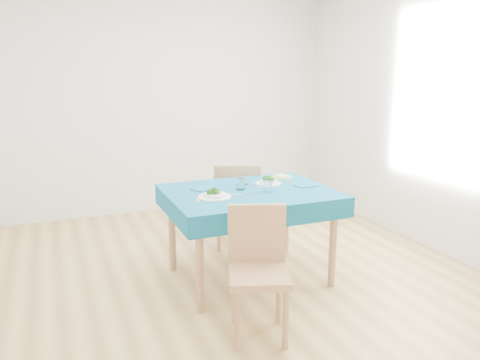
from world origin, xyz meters
name	(u,v)px	position (x,y,z in m)	size (l,w,h in m)	color
room_shell	(240,118)	(0.00, 0.00, 1.35)	(4.02, 4.52, 2.73)	olive
table	(249,235)	(0.08, -0.01, 0.38)	(1.32, 1.00, 0.76)	navy
chair_near	(259,268)	(-0.22, -0.86, 0.48)	(0.38, 0.42, 0.96)	#9D704A
chair_far	(237,192)	(0.28, 0.74, 0.54)	(0.43, 0.48, 1.09)	#9D704A
bowl_near	(215,193)	(-0.26, -0.11, 0.80)	(0.25, 0.25, 0.08)	white
bowl_far	(268,180)	(0.31, 0.13, 0.79)	(0.22, 0.22, 0.07)	white
fork_near	(198,200)	(-0.39, -0.13, 0.76)	(0.02, 0.18, 0.00)	silver
knife_near	(241,196)	(-0.06, -0.15, 0.76)	(0.02, 0.23, 0.00)	silver
fork_far	(253,186)	(0.16, 0.10, 0.76)	(0.03, 0.19, 0.00)	silver
knife_far	(292,184)	(0.50, 0.04, 0.76)	(0.02, 0.20, 0.00)	silver
napkin_near	(203,189)	(-0.25, 0.17, 0.76)	(0.18, 0.13, 0.01)	#0E5779
napkin_far	(306,185)	(0.58, -0.05, 0.76)	(0.18, 0.12, 0.01)	#0E5779
tumbler_center	(241,184)	(0.02, 0.05, 0.80)	(0.07, 0.07, 0.09)	white
tumbler_side	(268,187)	(0.19, -0.11, 0.80)	(0.07, 0.07, 0.09)	white
side_plate	(281,177)	(0.54, 0.32, 0.76)	(0.19, 0.19, 0.01)	#BAC660
bread_slice	(281,176)	(0.54, 0.32, 0.77)	(0.10, 0.10, 0.01)	beige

